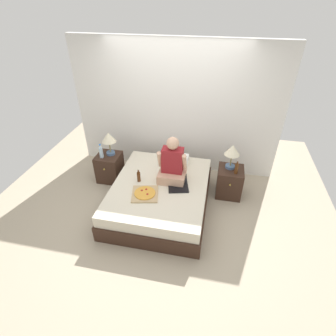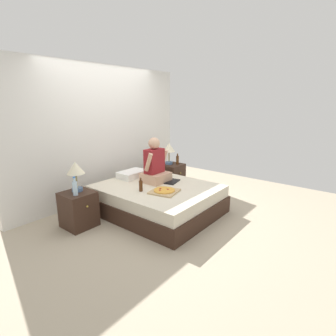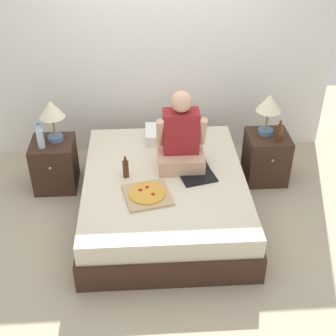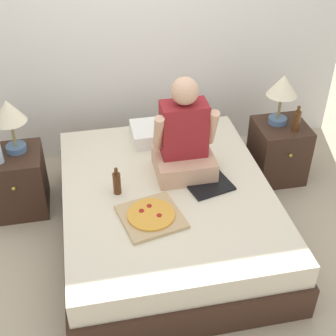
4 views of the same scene
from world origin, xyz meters
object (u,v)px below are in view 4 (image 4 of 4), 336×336
(nightstand_left, at_px, (18,182))
(lamp_on_left_nightstand, at_px, (9,115))
(person_seated, at_px, (184,140))
(beer_bottle_on_bed, at_px, (117,183))
(lamp_on_right_nightstand, at_px, (282,89))
(beer_bottle, at_px, (297,120))
(pizza_box, at_px, (151,216))
(bed, at_px, (167,212))
(nightstand_right, at_px, (278,151))
(laptop, at_px, (206,180))

(nightstand_left, distance_m, lamp_on_left_nightstand, 0.60)
(person_seated, distance_m, beer_bottle_on_bed, 0.59)
(nightstand_left, distance_m, person_seated, 1.45)
(lamp_on_right_nightstand, height_order, person_seated, person_seated)
(beer_bottle, xyz_separation_m, pizza_box, (-1.38, -0.77, -0.15))
(bed, xyz_separation_m, lamp_on_right_nightstand, (1.11, 0.62, 0.64))
(bed, bearing_deg, lamp_on_right_nightstand, 29.29)
(lamp_on_left_nightstand, bearing_deg, person_seated, -18.91)
(bed, distance_m, beer_bottle_on_bed, 0.49)
(nightstand_right, xyz_separation_m, laptop, (-0.84, -0.56, 0.22))
(nightstand_right, height_order, pizza_box, nightstand_right)
(lamp_on_right_nightstand, relative_size, laptop, 0.94)
(nightstand_left, xyz_separation_m, beer_bottle_on_bed, (0.78, -0.55, 0.29))
(person_seated, bearing_deg, bed, -131.83)
(lamp_on_left_nightstand, relative_size, pizza_box, 0.94)
(nightstand_left, distance_m, lamp_on_right_nightstand, 2.33)
(person_seated, bearing_deg, lamp_on_right_nightstand, 24.77)
(lamp_on_right_nightstand, bearing_deg, person_seated, -155.23)
(laptop, bearing_deg, person_seated, 127.12)
(lamp_on_right_nightstand, bearing_deg, beer_bottle, -56.31)
(lamp_on_left_nightstand, distance_m, person_seated, 1.35)
(nightstand_right, bearing_deg, bed, -153.33)
(beer_bottle_on_bed, bearing_deg, beer_bottle, 16.09)
(beer_bottle_on_bed, bearing_deg, bed, -2.90)
(nightstand_right, relative_size, lamp_on_right_nightstand, 1.20)
(nightstand_right, bearing_deg, laptop, -146.28)
(nightstand_right, xyz_separation_m, beer_bottle_on_bed, (-1.51, -0.55, 0.29))
(laptop, bearing_deg, pizza_box, -146.38)
(lamp_on_right_nightstand, relative_size, pizza_box, 0.94)
(lamp_on_left_nightstand, bearing_deg, pizza_box, -44.79)
(bed, distance_m, beer_bottle, 1.36)
(lamp_on_right_nightstand, distance_m, person_seated, 1.04)
(lamp_on_right_nightstand, height_order, beer_bottle_on_bed, lamp_on_right_nightstand)
(bed, relative_size, beer_bottle_on_bed, 8.84)
(nightstand_right, bearing_deg, person_seated, -158.42)
(bed, distance_m, person_seated, 0.58)
(nightstand_right, height_order, laptop, laptop)
(lamp_on_right_nightstand, bearing_deg, laptop, -142.99)
(lamp_on_left_nightstand, height_order, pizza_box, lamp_on_left_nightstand)
(beer_bottle, relative_size, laptop, 0.48)
(lamp_on_right_nightstand, relative_size, beer_bottle_on_bed, 2.05)
(bed, relative_size, lamp_on_left_nightstand, 4.32)
(beer_bottle, xyz_separation_m, beer_bottle_on_bed, (-1.58, -0.45, -0.08))
(beer_bottle_on_bed, bearing_deg, lamp_on_left_nightstand, 140.62)
(bed, relative_size, lamp_on_right_nightstand, 4.32)
(lamp_on_left_nightstand, relative_size, beer_bottle_on_bed, 2.05)
(beer_bottle, bearing_deg, lamp_on_left_nightstand, 176.29)
(pizza_box, xyz_separation_m, beer_bottle_on_bed, (-0.19, 0.32, 0.07))
(beer_bottle, height_order, pizza_box, beer_bottle)
(nightstand_right, distance_m, beer_bottle_on_bed, 1.63)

